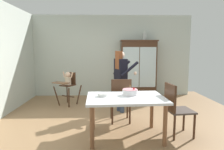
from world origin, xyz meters
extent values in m
plane|color=#93704C|center=(0.00, 0.00, 0.00)|extent=(6.24, 6.24, 0.00)
cube|color=beige|center=(0.00, 2.63, 1.35)|extent=(5.32, 0.06, 2.70)
cube|color=#422819|center=(0.87, 2.37, 0.91)|extent=(1.14, 0.42, 1.83)
cube|color=#422819|center=(0.87, 2.37, 1.85)|extent=(1.20, 0.48, 0.04)
cube|color=silver|center=(0.60, 2.15, 1.01)|extent=(0.52, 0.01, 1.28)
cube|color=silver|center=(1.14, 2.15, 1.01)|extent=(0.52, 0.01, 1.28)
cube|color=#422819|center=(0.87, 2.37, 1.01)|extent=(1.06, 0.36, 0.02)
cylinder|color=#B2B7B2|center=(1.05, 2.37, 1.98)|extent=(0.13, 0.13, 0.22)
cylinder|color=#B2B7B2|center=(1.05, 2.37, 2.11)|extent=(0.07, 0.07, 0.05)
cylinder|color=#422819|center=(-1.58, 1.35, 0.28)|extent=(0.18, 0.09, 0.56)
cylinder|color=#422819|center=(-1.20, 1.13, 0.28)|extent=(0.09, 0.18, 0.56)
cylinder|color=#422819|center=(-1.36, 1.73, 0.28)|extent=(0.09, 0.18, 0.56)
cylinder|color=#422819|center=(-0.98, 1.51, 0.28)|extent=(0.18, 0.09, 0.56)
cube|color=#422819|center=(-1.28, 1.43, 0.25)|extent=(0.38, 0.24, 0.02)
cube|color=#422819|center=(-1.28, 1.43, 0.57)|extent=(0.46, 0.46, 0.02)
cube|color=#422819|center=(-1.20, 1.56, 0.76)|extent=(0.28, 0.18, 0.34)
cube|color=brown|center=(-1.41, 1.20, 0.68)|extent=(0.50, 0.43, 0.02)
cylinder|color=beige|center=(-1.27, 1.45, 0.70)|extent=(0.17, 0.17, 0.22)
sphere|color=beige|center=(-1.27, 1.45, 0.87)|extent=(0.15, 0.15, 0.15)
cylinder|color=beige|center=(-1.39, 1.52, 0.86)|extent=(0.11, 0.09, 0.17)
cylinder|color=beige|center=(-1.15, 1.38, 0.86)|extent=(0.11, 0.09, 0.17)
cylinder|color=#33425B|center=(0.20, 0.72, 0.41)|extent=(0.11, 0.11, 0.82)
cylinder|color=#33425B|center=(0.13, 0.87, 0.41)|extent=(0.11, 0.11, 0.82)
cube|color=black|center=(0.17, 0.79, 1.08)|extent=(0.33, 0.41, 0.52)
cube|color=white|center=(0.26, 0.84, 1.08)|extent=(0.03, 0.06, 0.49)
sphere|color=beige|center=(0.17, 0.79, 1.43)|extent=(0.19, 0.19, 0.19)
cube|color=brown|center=(0.11, 0.77, 1.31)|extent=(0.17, 0.22, 0.44)
cylinder|color=black|center=(0.37, 0.67, 1.10)|extent=(0.48, 0.26, 0.37)
sphere|color=beige|center=(0.52, 0.73, 0.99)|extent=(0.08, 0.08, 0.08)
cylinder|color=black|center=(0.21, 1.03, 1.10)|extent=(0.48, 0.26, 0.37)
sphere|color=beige|center=(0.36, 1.10, 0.99)|extent=(0.08, 0.08, 0.08)
cube|color=silver|center=(0.14, -0.68, 0.72)|extent=(1.40, 1.02, 0.04)
cylinder|color=brown|center=(-0.43, -1.10, 0.35)|extent=(0.07, 0.07, 0.70)
cylinder|color=brown|center=(0.75, -1.04, 0.35)|extent=(0.07, 0.07, 0.70)
cylinder|color=brown|center=(-0.46, -0.32, 0.35)|extent=(0.07, 0.07, 0.70)
cylinder|color=brown|center=(0.71, -0.27, 0.35)|extent=(0.07, 0.07, 0.70)
cylinder|color=white|center=(0.24, -0.55, 0.79)|extent=(0.28, 0.28, 0.10)
cylinder|color=pink|center=(0.24, -0.55, 0.84)|extent=(0.27, 0.27, 0.01)
cylinder|color=#F2E5CC|center=(0.24, -0.55, 0.88)|extent=(0.01, 0.01, 0.06)
cone|color=yellow|center=(0.24, -0.55, 0.92)|extent=(0.02, 0.02, 0.02)
sphere|color=red|center=(0.30, -0.58, 0.87)|extent=(0.04, 0.04, 0.04)
cylinder|color=silver|center=(-0.27, -0.64, 0.77)|extent=(0.18, 0.18, 0.05)
cylinder|color=#422819|center=(0.29, 0.30, 0.23)|extent=(0.04, 0.04, 0.45)
cylinder|color=#422819|center=(-0.08, 0.29, 0.23)|extent=(0.04, 0.04, 0.45)
cylinder|color=#422819|center=(0.30, -0.07, 0.23)|extent=(0.04, 0.04, 0.45)
cylinder|color=#422819|center=(-0.07, -0.08, 0.23)|extent=(0.04, 0.04, 0.45)
cube|color=#473D38|center=(0.11, 0.11, 0.47)|extent=(0.45, 0.45, 0.03)
cube|color=#422819|center=(0.11, -0.09, 0.72)|extent=(0.42, 0.05, 0.48)
cylinder|color=#422819|center=(0.30, -0.08, 0.72)|extent=(0.03, 0.03, 0.48)
cylinder|color=#422819|center=(-0.08, -0.09, 0.72)|extent=(0.03, 0.03, 0.48)
cylinder|color=#422819|center=(1.35, -0.80, 0.23)|extent=(0.04, 0.04, 0.45)
cylinder|color=#422819|center=(1.30, -0.43, 0.23)|extent=(0.04, 0.04, 0.45)
cylinder|color=#422819|center=(0.98, -0.84, 0.23)|extent=(0.04, 0.04, 0.45)
cylinder|color=#422819|center=(0.94, -0.47, 0.23)|extent=(0.04, 0.04, 0.45)
cube|color=#473D38|center=(1.14, -0.64, 0.47)|extent=(0.49, 0.49, 0.03)
cube|color=#422819|center=(0.94, -0.66, 0.72)|extent=(0.09, 0.42, 0.48)
cylinder|color=#422819|center=(0.96, -0.85, 0.72)|extent=(0.03, 0.03, 0.48)
cylinder|color=#422819|center=(0.92, -0.47, 0.72)|extent=(0.03, 0.03, 0.48)
camera|label=1|loc=(-0.21, -4.07, 1.56)|focal=31.61mm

